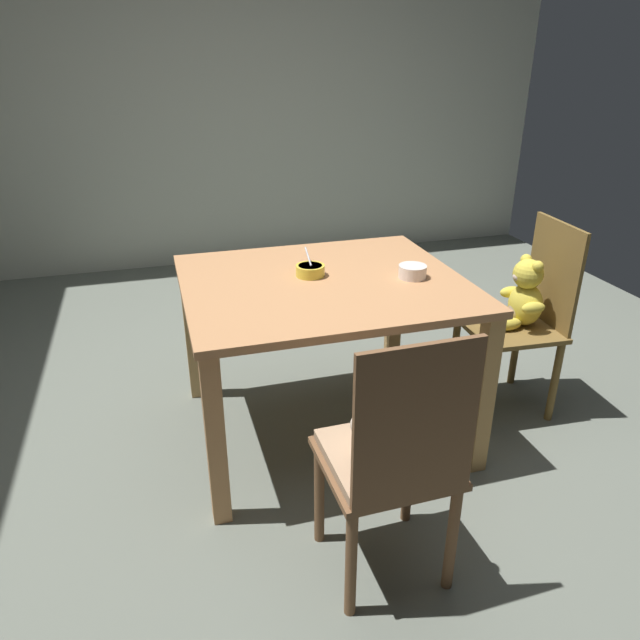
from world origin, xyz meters
The scene contains 7 objects.
ground_plane centered at (0.00, 0.00, -0.02)m, with size 5.20×5.20×0.04m.
wall_rear centered at (0.00, 2.56, 1.57)m, with size 5.20×0.08×3.14m, color #B3B8A8.
dining_table centered at (0.00, 0.00, 0.62)m, with size 1.15×1.01×0.73m.
teddy_chair_near_front centered at (-0.04, -0.86, 0.53)m, with size 0.41×0.39×0.93m.
teddy_chair_near_right centered at (0.95, -0.06, 0.52)m, with size 0.42×0.43×0.91m.
porridge_bowl_white_near_right centered at (0.37, -0.08, 0.76)m, with size 0.12×0.12×0.05m.
porridge_bowl_yellow_center centered at (-0.04, 0.07, 0.76)m, with size 0.12×0.13×0.11m.
Camera 1 is at (-0.66, -2.19, 1.60)m, focal length 33.05 mm.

